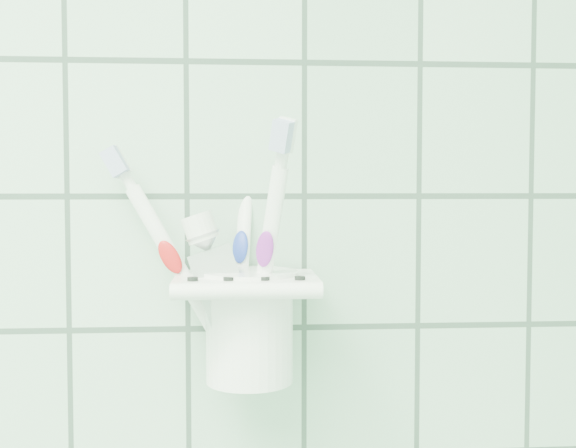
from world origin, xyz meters
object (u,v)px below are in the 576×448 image
at_px(cup, 249,321).
at_px(toothbrush_orange, 250,240).
at_px(toothbrush_pink, 236,242).
at_px(toothbrush_blue, 235,248).
at_px(holder_bracket, 246,285).
at_px(toothpaste_tube, 251,278).

distance_m(cup, toothbrush_orange, 0.07).
relative_size(toothbrush_pink, toothbrush_blue, 1.02).
bearing_deg(holder_bracket, toothpaste_tube, -69.98).
xyz_separation_m(cup, toothbrush_orange, (0.00, 0.01, 0.07)).
height_order(toothbrush_orange, toothpaste_tube, toothbrush_orange).
xyz_separation_m(toothbrush_blue, toothpaste_tube, (0.01, -0.02, -0.02)).
xyz_separation_m(cup, toothbrush_blue, (-0.01, 0.00, 0.06)).
xyz_separation_m(holder_bracket, cup, (0.00, 0.00, -0.03)).
distance_m(holder_bracket, toothpaste_tube, 0.01).
xyz_separation_m(toothbrush_pink, toothpaste_tube, (0.01, -0.02, -0.03)).
distance_m(cup, toothbrush_blue, 0.06).
bearing_deg(toothbrush_blue, toothbrush_orange, 54.87).
bearing_deg(toothpaste_tube, toothbrush_pink, 119.47).
distance_m(holder_bracket, toothbrush_orange, 0.04).
height_order(toothbrush_pink, toothpaste_tube, toothbrush_pink).
bearing_deg(toothpaste_tube, toothbrush_orange, 84.95).
relative_size(holder_bracket, toothbrush_blue, 0.57).
relative_size(cup, toothbrush_orange, 0.43).
height_order(toothbrush_blue, toothbrush_orange, toothbrush_orange).
bearing_deg(toothbrush_blue, holder_bracket, -19.35).
bearing_deg(toothbrush_pink, cup, -11.56).
bearing_deg(toothbrush_blue, cup, 1.27).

